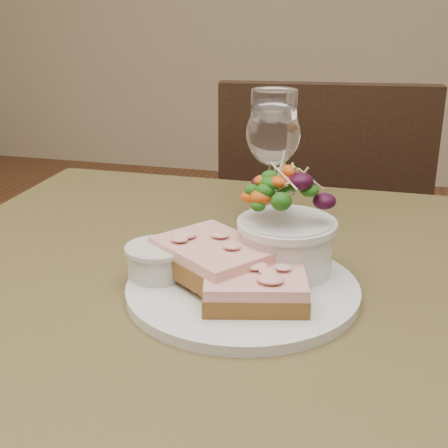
% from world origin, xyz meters
% --- Properties ---
extents(cafe_table, '(0.80, 0.80, 0.75)m').
position_xyz_m(cafe_table, '(0.00, 0.00, 0.65)').
color(cafe_table, '#473B1E').
rests_on(cafe_table, ground).
extents(chair_far, '(0.47, 0.47, 0.90)m').
position_xyz_m(chair_far, '(0.04, 0.74, 0.29)').
color(chair_far, black).
rests_on(chair_far, ground).
extents(dinner_plate, '(0.26, 0.26, 0.01)m').
position_xyz_m(dinner_plate, '(0.04, -0.02, 0.76)').
color(dinner_plate, silver).
rests_on(dinner_plate, cafe_table).
extents(sandwich_front, '(0.12, 0.10, 0.03)m').
position_xyz_m(sandwich_front, '(0.06, -0.06, 0.78)').
color(sandwich_front, '#503615').
rests_on(sandwich_front, dinner_plate).
extents(sandwich_back, '(0.16, 0.15, 0.03)m').
position_xyz_m(sandwich_back, '(0.00, -0.02, 0.79)').
color(sandwich_back, '#503615').
rests_on(sandwich_back, dinner_plate).
extents(ramekin, '(0.07, 0.07, 0.04)m').
position_xyz_m(ramekin, '(-0.06, -0.03, 0.78)').
color(ramekin, beige).
rests_on(ramekin, dinner_plate).
extents(salad_bowl, '(0.11, 0.11, 0.13)m').
position_xyz_m(salad_bowl, '(0.08, 0.03, 0.82)').
color(salad_bowl, silver).
rests_on(salad_bowl, dinner_plate).
extents(garnish, '(0.05, 0.04, 0.02)m').
position_xyz_m(garnish, '(-0.02, 0.06, 0.77)').
color(garnish, '#123609').
rests_on(garnish, dinner_plate).
extents(wine_glass, '(0.08, 0.08, 0.18)m').
position_xyz_m(wine_glass, '(0.02, 0.22, 0.87)').
color(wine_glass, white).
rests_on(wine_glass, cafe_table).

